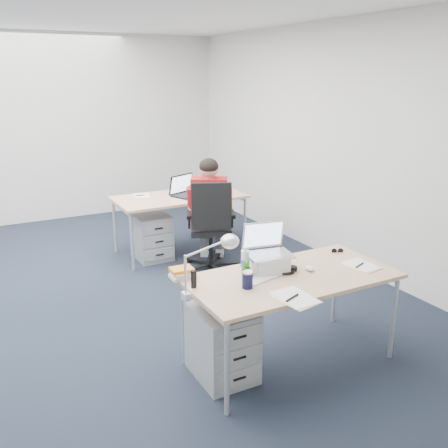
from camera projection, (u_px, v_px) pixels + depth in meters
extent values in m
plane|color=black|center=(94.00, 312.00, 4.81)|extent=(7.00, 7.00, 0.00)
cube|color=beige|center=(27.00, 130.00, 7.36)|extent=(6.00, 0.02, 2.80)
cube|color=beige|center=(362.00, 359.00, 1.45)|extent=(6.00, 0.02, 2.80)
cube|color=beige|center=(344.00, 146.00, 5.76)|extent=(0.02, 7.00, 2.80)
cube|color=tan|center=(292.00, 277.00, 3.79)|extent=(1.60, 0.80, 0.03)
cylinder|color=#B7BABC|center=(227.00, 369.00, 3.26)|extent=(0.04, 0.04, 0.70)
cylinder|color=#B7BABC|center=(394.00, 318.00, 3.94)|extent=(0.04, 0.04, 0.70)
cylinder|color=#B7BABC|center=(184.00, 323.00, 3.85)|extent=(0.04, 0.04, 0.70)
cylinder|color=#B7BABC|center=(335.00, 286.00, 4.53)|extent=(0.04, 0.04, 0.70)
cube|color=tan|center=(179.00, 197.00, 6.25)|extent=(1.60, 0.80, 0.03)
cylinder|color=#B7BABC|center=(132.00, 242.00, 5.72)|extent=(0.04, 0.04, 0.70)
cylinder|color=#B7BABC|center=(245.00, 224.00, 6.40)|extent=(0.04, 0.04, 0.70)
cylinder|color=#B7BABC|center=(115.00, 226.00, 6.31)|extent=(0.04, 0.04, 0.70)
cylinder|color=#B7BABC|center=(219.00, 211.00, 6.99)|extent=(0.04, 0.04, 0.70)
cylinder|color=black|center=(211.00, 247.00, 5.83)|extent=(0.05, 0.05, 0.42)
cube|color=black|center=(211.00, 229.00, 5.76)|extent=(0.60, 0.60, 0.07)
cube|color=black|center=(212.00, 206.00, 5.45)|extent=(0.42, 0.23, 0.52)
cube|color=maroon|center=(209.00, 202.00, 5.68)|extent=(0.46, 0.39, 0.55)
sphere|color=tan|center=(209.00, 169.00, 5.57)|extent=(0.21, 0.21, 0.21)
cube|color=#9C9FA1|center=(222.00, 342.00, 3.72)|extent=(0.40, 0.50, 0.55)
cube|color=#9C9FA1|center=(152.00, 236.00, 6.15)|extent=(0.40, 0.50, 0.55)
cube|color=white|center=(261.00, 279.00, 3.70)|extent=(0.28, 0.17, 0.01)
ellipsoid|color=white|center=(310.00, 268.00, 3.88)|extent=(0.09, 0.12, 0.04)
cylinder|color=#111538|center=(247.00, 280.00, 3.55)|extent=(0.09, 0.09, 0.13)
cylinder|color=silver|center=(245.00, 260.00, 3.81)|extent=(0.07, 0.07, 0.21)
cube|color=silver|center=(182.00, 273.00, 3.73)|extent=(0.22, 0.19, 0.08)
cube|color=black|center=(194.00, 279.00, 3.55)|extent=(0.04, 0.03, 0.13)
cube|color=#F8D68F|center=(295.00, 299.00, 3.38)|extent=(0.24, 0.33, 0.01)
cube|color=#F8D68F|center=(361.00, 266.00, 3.96)|extent=(0.21, 0.29, 0.01)
cylinder|color=white|center=(222.00, 185.00, 6.63)|extent=(0.07, 0.07, 0.09)
cube|color=white|center=(141.00, 196.00, 6.23)|extent=(0.24, 0.30, 0.01)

